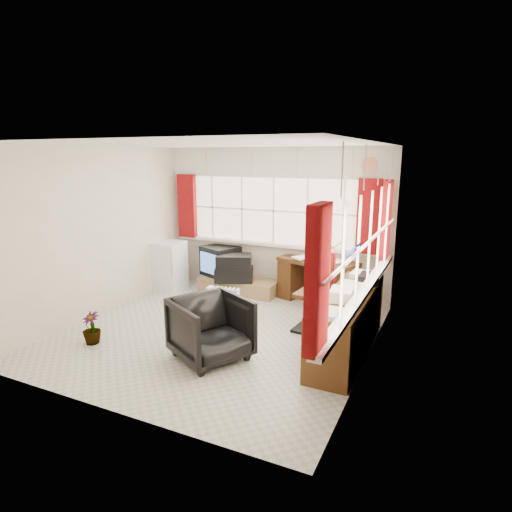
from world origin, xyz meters
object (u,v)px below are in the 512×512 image
(desk, at_px, (317,279))
(credenza, at_px, (347,322))
(tv_bench, at_px, (239,286))
(mini_fridge, at_px, (169,265))
(office_chair, at_px, (211,329))
(desk_lamp, at_px, (345,247))
(task_chair, at_px, (316,289))
(crt_tv, at_px, (220,261))
(radiator, at_px, (225,313))

(desk, distance_m, credenza, 1.82)
(desk, bearing_deg, tv_bench, -176.74)
(desk, bearing_deg, mini_fridge, -171.39)
(desk, relative_size, office_chair, 1.68)
(desk, height_order, credenza, credenza)
(desk_lamp, xyz_separation_m, task_chair, (-0.16, -0.94, -0.42))
(task_chair, bearing_deg, office_chair, -120.38)
(office_chair, xyz_separation_m, credenza, (1.41, 0.86, 0.02))
(desk, relative_size, crt_tv, 1.88)
(crt_tv, bearing_deg, desk_lamp, -2.66)
(radiator, bearing_deg, mini_fridge, 146.35)
(task_chair, distance_m, mini_fridge, 3.02)
(desk_lamp, height_order, credenza, desk_lamp)
(radiator, height_order, crt_tv, crt_tv)
(radiator, xyz_separation_m, crt_tv, (-1.01, 1.64, 0.27))
(desk, bearing_deg, task_chair, -73.91)
(tv_bench, distance_m, mini_fridge, 1.33)
(tv_bench, xyz_separation_m, mini_fridge, (-1.25, -0.32, 0.31))
(desk, xyz_separation_m, credenza, (0.87, -1.60, -0.01))
(desk_lamp, relative_size, mini_fridge, 0.46)
(credenza, relative_size, tv_bench, 1.43)
(credenza, distance_m, mini_fridge, 3.73)
(desk, height_order, radiator, desk)
(desk, height_order, desk_lamp, desk_lamp)
(crt_tv, bearing_deg, tv_bench, -12.28)
(radiator, height_order, tv_bench, radiator)
(desk, height_order, task_chair, task_chair)
(task_chair, height_order, tv_bench, task_chair)
(task_chair, xyz_separation_m, mini_fridge, (-2.95, 0.63, -0.14))
(credenza, height_order, mini_fridge, mini_fridge)
(office_chair, height_order, tv_bench, office_chair)
(office_chair, distance_m, mini_fridge, 2.95)
(task_chair, height_order, mini_fridge, task_chair)
(credenza, xyz_separation_m, crt_tv, (-2.70, 1.61, 0.12))
(desk, relative_size, task_chair, 1.29)
(task_chair, bearing_deg, tv_bench, 150.80)
(task_chair, relative_size, crt_tv, 1.46)
(mini_fridge, bearing_deg, credenza, -18.75)
(mini_fridge, bearing_deg, radiator, -33.65)
(desk, relative_size, mini_fridge, 1.61)
(task_chair, relative_size, tv_bench, 0.77)
(desk_lamp, height_order, office_chair, desk_lamp)
(radiator, xyz_separation_m, tv_bench, (-0.59, 1.55, -0.12))
(task_chair, bearing_deg, mini_fridge, 167.97)
(radiator, relative_size, tv_bench, 0.43)
(desk, xyz_separation_m, task_chair, (0.30, -1.03, 0.17))
(office_chair, height_order, mini_fridge, mini_fridge)
(desk, distance_m, tv_bench, 1.43)
(credenza, distance_m, crt_tv, 3.14)
(radiator, bearing_deg, office_chair, -71.89)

